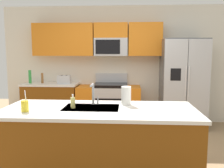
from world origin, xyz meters
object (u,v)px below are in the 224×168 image
Objects in this scene: pepper_mill at (42,78)px; soap_dispenser at (73,103)px; sink_faucet at (93,92)px; drink_cup_yellow at (25,106)px; bottle_green at (30,77)px; range_oven at (109,104)px; toaster at (64,79)px; refrigerator at (183,84)px; paper_towel_roll at (126,96)px.

soap_dispenser is at bearing -62.69° from pepper_mill.
sink_faucet reaches higher than drink_cup_yellow.
drink_cup_yellow is at bearing -74.62° from pepper_mill.
bottle_green is 1.02× the size of sink_faucet.
range_oven is at bearing 0.96° from bottle_green.
sink_faucet is 0.84m from drink_cup_yellow.
soap_dispenser is at bearing 23.02° from drink_cup_yellow.
bottle_green reaches higher than toaster.
sink_faucet is (1.44, -2.16, 0.06)m from pepper_mill.
pepper_mill is at bearing -179.90° from range_oven.
refrigerator reaches higher than bottle_green.
sink_faucet is 1.13× the size of drink_cup_yellow.
bottle_green is 2.99m from paper_towel_roll.
drink_cup_yellow is 0.55m from soap_dispenser.
pepper_mill is 0.27m from bottle_green.
soap_dispenser is at bearing -57.52° from bottle_green.
toaster is 0.77m from bottle_green.
soap_dispenser is (-0.22, -0.19, -0.10)m from sink_faucet.
pepper_mill is (-0.50, 0.05, 0.02)m from toaster.
paper_towel_roll is (1.86, -2.12, 0.01)m from pepper_mill.
pepper_mill is 0.79× the size of sink_faucet.
range_oven is 1.64m from refrigerator.
refrigerator is at bearing 46.99° from drink_cup_yellow.
refrigerator is 6.44× the size of bottle_green.
drink_cup_yellow is at bearing -150.96° from sink_faucet.
refrigerator reaches higher than pepper_mill.
pepper_mill is 2.59m from sink_faucet.
range_oven is at bearing 0.10° from pepper_mill.
soap_dispenser is (1.48, -2.32, -0.08)m from bottle_green.
bottle_green is 2.72m from drink_cup_yellow.
paper_towel_roll is at bearing -44.63° from bottle_green.
soap_dispenser is at bearing -72.87° from toaster.
range_oven is at bearing 89.08° from sink_faucet.
bottle_green is 2.75m from soap_dispenser.
drink_cup_yellow is at bearing -106.63° from range_oven.
bottle_green reaches higher than soap_dispenser.
range_oven is at bearing 100.32° from paper_towel_roll.
sink_faucet is at bearing -90.92° from range_oven.
sink_faucet is (1.70, -2.13, 0.02)m from bottle_green.
soap_dispenser is (0.71, -2.30, -0.02)m from toaster.
paper_towel_roll is (1.15, 0.44, 0.05)m from drink_cup_yellow.
refrigerator is 6.56× the size of sink_faucet.
toaster is (-2.53, 0.02, 0.07)m from refrigerator.
drink_cup_yellow is at bearing -133.01° from refrigerator.
soap_dispenser is at bearing -160.82° from paper_towel_roll.
sink_faucet is at bearing -51.38° from bottle_green.
range_oven is at bearing 177.36° from refrigerator.
sink_faucet reaches higher than soap_dispenser.
pepper_mill is 0.93× the size of paper_towel_roll.
bottle_green reaches higher than sink_faucet.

